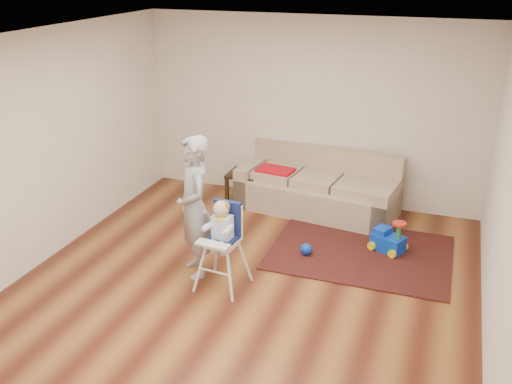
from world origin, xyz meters
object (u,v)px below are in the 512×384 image
(ride_on_toy, at_px, (389,235))
(adult, at_px, (194,207))
(sofa, at_px, (317,183))
(high_chair, at_px, (222,246))
(side_table, at_px, (244,187))
(toy_ball, at_px, (306,249))

(ride_on_toy, bearing_deg, adult, -123.28)
(sofa, xyz_separation_m, ride_on_toy, (1.14, -0.90, -0.20))
(high_chair, bearing_deg, side_table, 110.42)
(sofa, relative_size, ride_on_toy, 5.51)
(ride_on_toy, bearing_deg, toy_ball, -129.00)
(ride_on_toy, distance_m, toy_ball, 1.04)
(ride_on_toy, bearing_deg, sofa, 166.62)
(high_chair, distance_m, adult, 0.55)
(side_table, distance_m, toy_ball, 1.88)
(sofa, distance_m, high_chair, 2.39)
(sofa, height_order, toy_ball, sofa)
(sofa, bearing_deg, toy_ball, -73.76)
(adult, bearing_deg, ride_on_toy, 83.98)
(toy_ball, height_order, adult, adult)
(toy_ball, relative_size, high_chair, 0.14)
(sofa, xyz_separation_m, side_table, (-1.11, -0.02, -0.21))
(side_table, height_order, toy_ball, side_table)
(sofa, distance_m, adult, 2.37)
(ride_on_toy, relative_size, high_chair, 0.41)
(sofa, distance_m, ride_on_toy, 1.47)
(ride_on_toy, relative_size, toy_ball, 2.96)
(side_table, relative_size, adult, 0.28)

